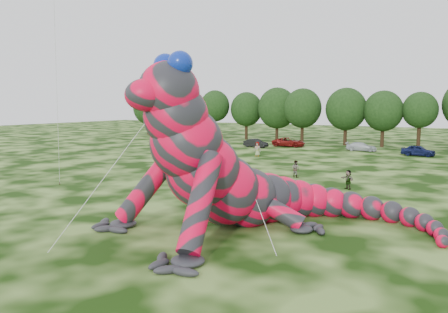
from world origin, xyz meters
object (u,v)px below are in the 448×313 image
at_px(tree_3, 215,115).
at_px(car_4, 418,151).
at_px(inflatable_gecko, 245,143).
at_px(tree_5, 277,114).
at_px(spectator_1, 296,169).
at_px(tree_4, 246,116).
at_px(spectator_5, 348,180).
at_px(spectator_4, 257,149).
at_px(tree_0, 148,113).
at_px(tree_9, 419,120).
at_px(tree_2, 190,113).
at_px(tree_7, 346,117).
at_px(car_2, 289,142).
at_px(car_0, 209,139).
at_px(tree_8, 383,119).
at_px(car_1, 256,143).
at_px(tree_6, 302,116).
at_px(car_3, 361,147).
at_px(tree_1, 167,113).

xyz_separation_m(tree_3, car_4, (38.09, -10.10, -4.00)).
relative_size(inflatable_gecko, tree_5, 1.93).
distance_m(tree_3, spectator_1, 45.96).
relative_size(tree_4, spectator_5, 5.75).
xyz_separation_m(car_4, spectator_4, (-18.14, -11.17, 0.23)).
distance_m(tree_0, tree_9, 55.66).
bearing_deg(tree_0, tree_2, -2.34).
bearing_deg(spectator_4, tree_7, 70.16).
height_order(tree_5, car_2, tree_5).
xyz_separation_m(tree_0, car_4, (56.93, -12.26, -4.04)).
xyz_separation_m(tree_5, spectator_5, (23.64, -38.72, -4.11)).
bearing_deg(tree_0, car_0, -24.30).
bearing_deg(tree_8, spectator_1, -91.76).
relative_size(car_1, car_2, 0.76).
xyz_separation_m(tree_4, car_4, (32.01, -11.74, -3.81)).
xyz_separation_m(tree_4, tree_6, (12.08, -2.03, 0.22)).
height_order(car_2, car_3, car_2).
relative_size(tree_8, car_3, 2.07).
height_order(tree_2, car_3, tree_2).
relative_size(tree_1, tree_3, 1.04).
bearing_deg(tree_6, tree_3, 178.79).
height_order(tree_1, spectator_1, tree_1).
height_order(tree_6, car_1, tree_6).
relative_size(tree_3, tree_8, 1.06).
bearing_deg(car_1, tree_8, -48.34).
xyz_separation_m(tree_5, spectator_4, (7.36, -22.63, -3.95)).
distance_m(tree_1, tree_4, 18.73).
bearing_deg(tree_9, tree_5, 177.42).
bearing_deg(tree_5, tree_6, -17.46).
distance_m(tree_3, car_4, 39.61).
xyz_separation_m(inflatable_gecko, tree_3, (-33.95, 50.84, -0.01)).
bearing_deg(tree_1, car_0, -28.82).
xyz_separation_m(tree_2, car_1, (21.81, -12.69, -4.16)).
distance_m(tree_1, car_1, 29.97).
distance_m(tree_4, car_0, 10.69).
bearing_deg(car_0, tree_1, 69.16).
height_order(tree_0, car_3, tree_0).
distance_m(tree_5, tree_7, 13.15).
relative_size(inflatable_gecko, tree_0, 1.99).
relative_size(tree_0, tree_1, 0.97).
height_order(car_0, car_4, car_4).
xyz_separation_m(inflatable_gecko, car_4, (4.14, 40.75, -4.02)).
relative_size(tree_9, spectator_5, 5.51).
distance_m(tree_2, car_4, 47.08).
bearing_deg(car_4, car_1, 96.68).
xyz_separation_m(tree_8, spectator_5, (4.73, -37.27, -3.68)).
relative_size(tree_9, car_1, 2.16).
bearing_deg(spectator_1, spectator_4, -29.41).
xyz_separation_m(tree_2, spectator_1, (37.75, -35.90, -4.02)).
bearing_deg(tree_7, car_0, -160.44).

